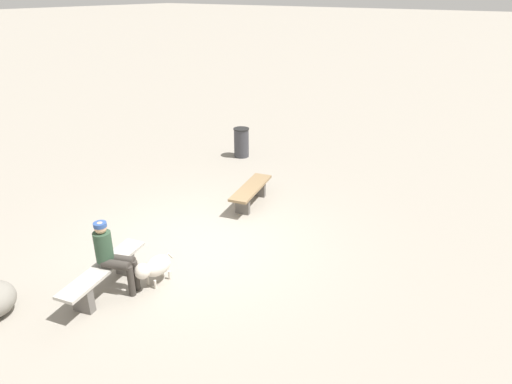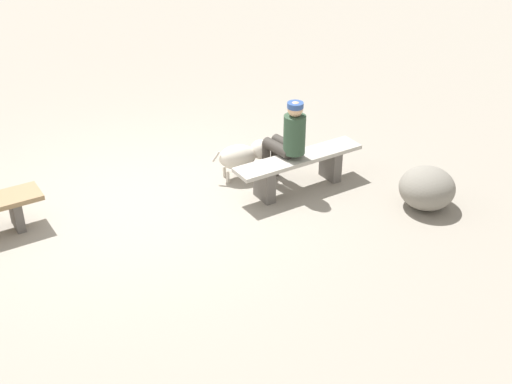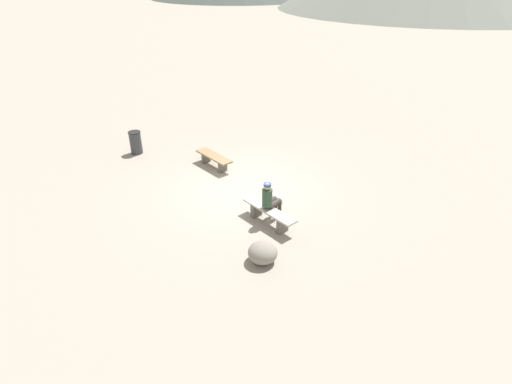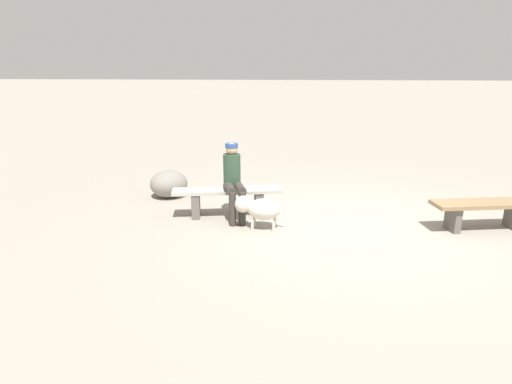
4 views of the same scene
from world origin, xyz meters
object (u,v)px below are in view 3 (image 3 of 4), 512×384
Objects in this scene: trash_bin at (136,143)px; dog at (274,199)px; bench_right at (269,214)px; boulder at (263,253)px; seated_person at (270,199)px; bench_left at (214,158)px.

dog is at bearing 23.31° from trash_bin.
bench_right is 2.56× the size of boulder.
bench_right is 1.65m from boulder.
boulder is at bearing -48.27° from bench_right.
dog is 6.44m from trash_bin.
seated_person reaches higher than bench_right.
seated_person is (-0.12, 0.10, 0.38)m from bench_right.
bench_left is 0.90× the size of bench_right.
bench_right is 2.16× the size of trash_bin.
dog is at bearing 142.97° from boulder.
trash_bin reaches higher than bench_right.
bench_left is 2.07× the size of dog.
trash_bin reaches higher than bench_left.
bench_right is at bearing 17.30° from trash_bin.
dog is (-0.60, 0.52, 0.01)m from bench_right.
seated_person reaches higher than dog.
trash_bin is (-6.38, -2.13, -0.27)m from seated_person.
dog reaches higher than bench_left.
boulder is (7.85, 1.08, -0.17)m from trash_bin.
trash_bin is at bearing -172.17° from boulder.
bench_left is at bearing -171.03° from dog.
bench_right is 1.48× the size of seated_person.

